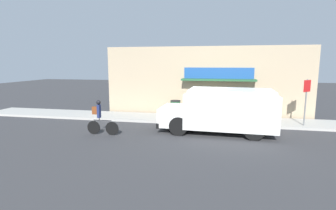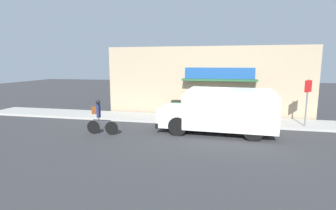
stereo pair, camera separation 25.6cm
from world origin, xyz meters
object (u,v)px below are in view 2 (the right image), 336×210
Objects in this scene: cyclist at (100,118)px; stop_sign_post at (307,95)px; school_bus at (222,110)px; trash_bin at (176,108)px.

cyclist is 10.39m from stop_sign_post.
school_bus is 2.29× the size of stop_sign_post.
school_bus reaches higher than trash_bin.
trash_bin is at bearing 135.49° from school_bus.
school_bus is 5.84m from cyclist.
school_bus is 3.37× the size of cyclist.
trash_bin is at bearing 57.46° from cyclist.
stop_sign_post is at bearing -9.86° from trash_bin.
school_bus is 5.84× the size of trash_bin.
cyclist is at bearing -161.61° from stop_sign_post.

